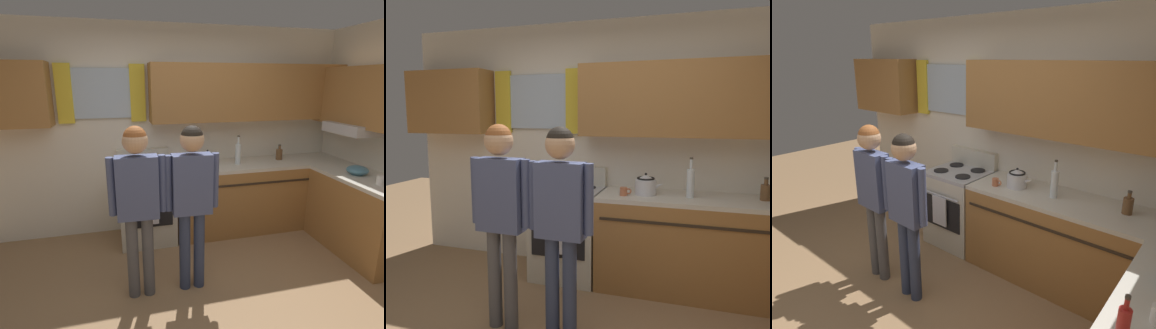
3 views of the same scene
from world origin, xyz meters
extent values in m
cube|color=silver|center=(0.00, 1.90, 1.30)|extent=(4.60, 0.10, 2.60)
cube|color=silver|center=(-0.80, 1.83, 1.79)|extent=(0.65, 0.03, 0.58)
cube|color=yellow|center=(-1.22, 1.82, 1.79)|extent=(0.18, 0.04, 0.68)
cube|color=yellow|center=(-0.39, 1.82, 1.79)|extent=(0.18, 0.04, 0.68)
cube|color=#9E6B38|center=(-1.82, 1.69, 1.79)|extent=(0.95, 0.32, 0.70)
cube|color=#9E6B38|center=(1.02, 1.69, 1.79)|extent=(2.56, 0.32, 0.70)
cube|color=#9E6B38|center=(1.15, 1.54, 0.43)|extent=(2.31, 0.62, 0.86)
cube|color=beige|center=(1.15, 1.54, 0.88)|extent=(2.31, 0.62, 0.04)
cube|color=#2D2319|center=(1.15, 1.23, 0.72)|extent=(2.19, 0.01, 0.02)
cube|color=beige|center=(-0.36, 1.54, 0.43)|extent=(0.65, 0.62, 0.86)
cube|color=black|center=(-0.36, 1.23, 0.48)|extent=(0.53, 0.01, 0.36)
cylinder|color=#ADADB2|center=(-0.36, 1.20, 0.70)|extent=(0.53, 0.02, 0.02)
cube|color=#ADADB2|center=(-0.36, 1.54, 0.88)|extent=(0.65, 0.62, 0.04)
cube|color=beige|center=(-0.36, 1.81, 1.00)|extent=(0.65, 0.08, 0.20)
cylinder|color=black|center=(-0.52, 1.40, 0.91)|extent=(0.17, 0.17, 0.01)
cylinder|color=black|center=(-0.19, 1.40, 0.91)|extent=(0.17, 0.17, 0.01)
cylinder|color=black|center=(-0.52, 1.68, 0.91)|extent=(0.17, 0.17, 0.01)
cylinder|color=black|center=(-0.19, 1.68, 0.91)|extent=(0.17, 0.17, 0.01)
cube|color=silver|center=(-0.36, 1.19, 0.52)|extent=(0.20, 0.02, 0.34)
cylinder|color=brown|center=(1.45, 1.60, 0.97)|extent=(0.08, 0.08, 0.14)
cylinder|color=brown|center=(1.45, 1.60, 1.06)|extent=(0.03, 0.03, 0.05)
cylinder|color=#3F382D|center=(1.45, 1.60, 1.10)|extent=(0.04, 0.04, 0.02)
cylinder|color=silver|center=(0.82, 1.52, 1.03)|extent=(0.07, 0.07, 0.26)
cylinder|color=silver|center=(0.82, 1.52, 1.21)|extent=(0.03, 0.03, 0.09)
cylinder|color=#3F382D|center=(0.82, 1.52, 1.26)|extent=(0.03, 0.03, 0.02)
cylinder|color=#B76642|center=(0.23, 1.42, 0.94)|extent=(0.07, 0.07, 0.08)
torus|color=#B76642|center=(0.27, 1.42, 0.94)|extent=(0.06, 0.01, 0.06)
cylinder|color=silver|center=(0.42, 1.53, 0.97)|extent=(0.20, 0.20, 0.14)
cone|color=silver|center=(0.42, 1.53, 1.06)|extent=(0.18, 0.18, 0.05)
sphere|color=black|center=(0.42, 1.53, 1.09)|extent=(0.02, 0.02, 0.02)
cone|color=silver|center=(0.55, 1.53, 1.00)|extent=(0.09, 0.04, 0.07)
torus|color=black|center=(0.42, 1.53, 1.05)|extent=(0.17, 0.17, 0.02)
cylinder|color=#4C4C51|center=(-0.46, 0.47, 0.39)|extent=(0.10, 0.10, 0.78)
cylinder|color=#4C4C51|center=(-0.60, 0.48, 0.39)|extent=(0.10, 0.10, 0.78)
cube|color=#47517A|center=(-0.53, 0.48, 1.05)|extent=(0.36, 0.16, 0.55)
cylinder|color=#47517A|center=(-0.31, 0.47, 1.08)|extent=(0.07, 0.07, 0.51)
cylinder|color=#47517A|center=(-0.74, 0.48, 1.08)|extent=(0.07, 0.07, 0.51)
sphere|color=tan|center=(-0.53, 0.48, 1.46)|extent=(0.21, 0.21, 0.21)
sphere|color=brown|center=(-0.53, 0.48, 1.48)|extent=(0.20, 0.20, 0.20)
cylinder|color=#2D3856|center=(0.02, 0.47, 0.39)|extent=(0.10, 0.10, 0.77)
cylinder|color=#2D3856|center=(-0.12, 0.48, 0.39)|extent=(0.10, 0.10, 0.77)
cube|color=#47517A|center=(-0.05, 0.48, 1.05)|extent=(0.36, 0.16, 0.55)
cylinder|color=#47517A|center=(0.16, 0.47, 1.07)|extent=(0.07, 0.07, 0.50)
cylinder|color=#47517A|center=(-0.26, 0.48, 1.07)|extent=(0.07, 0.07, 0.50)
sphere|color=tan|center=(-0.05, 0.48, 1.44)|extent=(0.21, 0.21, 0.21)
sphere|color=black|center=(-0.05, 0.48, 1.47)|extent=(0.20, 0.20, 0.20)
camera|label=1|loc=(-0.68, -2.03, 1.93)|focal=28.76mm
camera|label=2|loc=(0.85, -1.94, 1.65)|focal=34.79mm
camera|label=3|loc=(2.05, -1.26, 2.17)|focal=31.52mm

